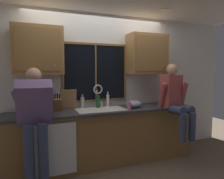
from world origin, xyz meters
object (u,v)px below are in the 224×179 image
(person_standing, at_px, (35,115))
(bottle_green_glass, at_px, (98,101))
(person_sitting_on_counter, at_px, (175,97))
(knife_block, at_px, (57,104))
(mixing_bowl, at_px, (134,104))
(bottle_tall_clear, at_px, (108,100))
(cutting_board, at_px, (68,99))
(bottle_amber_small, at_px, (82,102))
(soap_dispenser, at_px, (129,106))

(person_standing, height_order, bottle_green_glass, person_standing)
(person_sitting_on_counter, bearing_deg, knife_block, 168.92)
(mixing_bowl, bearing_deg, bottle_tall_clear, 148.07)
(cutting_board, bearing_deg, person_sitting_on_counter, -15.34)
(person_sitting_on_counter, xyz_separation_m, bottle_green_glass, (-1.27, 0.45, -0.07))
(person_sitting_on_counter, height_order, cutting_board, person_sitting_on_counter)
(person_standing, relative_size, mixing_bowl, 5.84)
(person_sitting_on_counter, xyz_separation_m, bottle_amber_small, (-1.53, 0.50, -0.08))
(bottle_tall_clear, bearing_deg, bottle_green_glass, -167.74)
(bottle_green_glass, bearing_deg, person_standing, -153.27)
(cutting_board, relative_size, bottle_amber_small, 1.36)
(knife_block, height_order, bottle_green_glass, knife_block)
(person_standing, distance_m, soap_dispenser, 1.45)
(bottle_green_glass, height_order, bottle_tall_clear, bottle_tall_clear)
(soap_dispenser, xyz_separation_m, bottle_amber_small, (-0.68, 0.44, 0.03))
(soap_dispenser, relative_size, bottle_tall_clear, 0.64)
(person_sitting_on_counter, relative_size, bottle_tall_clear, 4.58)
(person_standing, distance_m, knife_block, 0.56)
(cutting_board, bearing_deg, bottle_green_glass, -4.37)
(person_standing, height_order, bottle_tall_clear, person_standing)
(person_standing, relative_size, cutting_board, 4.78)
(person_standing, distance_m, bottle_green_glass, 1.15)
(person_sitting_on_counter, relative_size, soap_dispenser, 7.15)
(cutting_board, bearing_deg, bottle_amber_small, 4.35)
(knife_block, distance_m, cutting_board, 0.22)
(bottle_green_glass, bearing_deg, person_sitting_on_counter, -19.43)
(mixing_bowl, distance_m, bottle_green_glass, 0.63)
(person_standing, relative_size, bottle_tall_clear, 5.81)
(cutting_board, relative_size, soap_dispenser, 1.90)
(bottle_tall_clear, bearing_deg, knife_block, -173.14)
(soap_dispenser, height_order, bottle_amber_small, bottle_amber_small)
(person_sitting_on_counter, xyz_separation_m, mixing_bowl, (-0.67, 0.24, -0.12))
(knife_block, relative_size, soap_dispenser, 1.82)
(cutting_board, xyz_separation_m, bottle_green_glass, (0.50, -0.04, -0.05))
(mixing_bowl, distance_m, bottle_amber_small, 0.90)
(soap_dispenser, bearing_deg, cutting_board, 155.55)
(knife_block, height_order, mixing_bowl, knife_block)
(person_standing, xyz_separation_m, cutting_board, (0.52, 0.55, 0.11))
(person_standing, bearing_deg, cutting_board, 46.82)
(soap_dispenser, bearing_deg, person_standing, -174.67)
(soap_dispenser, distance_m, bottle_amber_small, 0.81)
(person_standing, bearing_deg, mixing_bowl, 10.84)
(cutting_board, distance_m, bottle_tall_clear, 0.70)
(mixing_bowl, xyz_separation_m, soap_dispenser, (-0.18, -0.18, 0.01))
(bottle_tall_clear, xyz_separation_m, bottle_amber_small, (-0.46, 0.01, -0.01))
(knife_block, height_order, bottle_amber_small, knife_block)
(person_sitting_on_counter, bearing_deg, bottle_tall_clear, 155.41)
(knife_block, bearing_deg, bottle_green_glass, 5.29)
(person_standing, distance_m, bottle_tall_clear, 1.34)
(person_sitting_on_counter, bearing_deg, soap_dispenser, 175.50)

